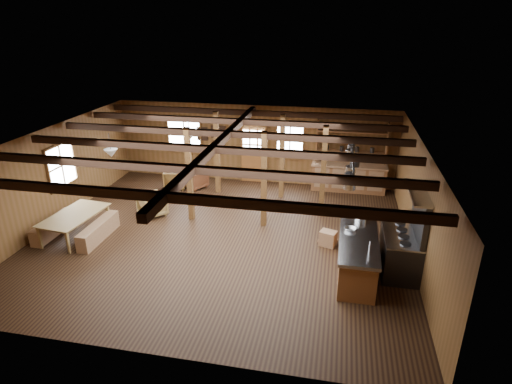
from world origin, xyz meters
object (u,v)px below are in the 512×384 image
armchair_a (176,179)px  armchair_b (195,179)px  commercial_range (403,246)px  armchair_c (153,205)px  dining_table (77,226)px  kitchen_island (357,255)px

armchair_a → armchair_b: armchair_a is taller
commercial_range → armchair_c: bearing=166.4°
dining_table → armchair_a: 4.19m
kitchen_island → armchair_c: bearing=161.8°
armchair_b → armchair_a: bearing=43.7°
dining_table → kitchen_island: bearing=-86.9°
commercial_range → dining_table: (-8.55, 0.02, -0.32)m
armchair_a → dining_table: bearing=61.0°
kitchen_island → armchair_a: bearing=145.6°
kitchen_island → armchair_c: 6.39m
dining_table → armchair_a: armchair_a is taller
commercial_range → dining_table: bearing=179.9°
commercial_range → armchair_c: size_ratio=2.74×
armchair_a → armchair_c: size_ratio=1.01×
armchair_b → armchair_c: size_ratio=0.94×
kitchen_island → commercial_range: bearing=19.3°
commercial_range → kitchen_island: bearing=-161.5°
armchair_b → armchair_c: 2.48m
commercial_range → armchair_c: commercial_range is taller
commercial_range → armchair_a: size_ratio=2.73×
armchair_c → kitchen_island: bearing=-157.8°
dining_table → armchair_c: 2.24m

